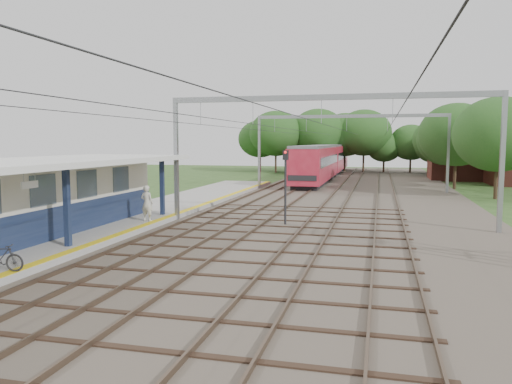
% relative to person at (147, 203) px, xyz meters
% --- Properties ---
extents(ground, '(160.00, 160.00, 0.00)m').
position_rel_person_xyz_m(ground, '(5.71, -12.66, -1.31)').
color(ground, '#2D4C1E').
rests_on(ground, ground).
extents(ballast_bed, '(18.00, 90.00, 0.10)m').
position_rel_person_xyz_m(ballast_bed, '(9.71, 17.34, -1.26)').
color(ballast_bed, '#473D33').
rests_on(ballast_bed, ground).
extents(platform, '(5.00, 52.00, 0.35)m').
position_rel_person_xyz_m(platform, '(-1.79, 1.34, -1.13)').
color(platform, gray).
rests_on(platform, ground).
extents(yellow_stripe, '(0.45, 52.00, 0.01)m').
position_rel_person_xyz_m(yellow_stripe, '(0.46, 1.34, -0.95)').
color(yellow_stripe, yellow).
rests_on(yellow_stripe, platform).
extents(station_building, '(3.41, 18.00, 3.40)m').
position_rel_person_xyz_m(station_building, '(-3.17, -5.66, 0.74)').
color(station_building, beige).
rests_on(station_building, platform).
extents(canopy, '(6.40, 20.00, 3.44)m').
position_rel_person_xyz_m(canopy, '(-2.06, -6.66, 2.34)').
color(canopy, '#131E3C').
rests_on(canopy, platform).
extents(rail_tracks, '(11.80, 88.00, 0.15)m').
position_rel_person_xyz_m(rail_tracks, '(7.21, 17.34, -1.13)').
color(rail_tracks, brown).
rests_on(rail_tracks, ballast_bed).
extents(catenary_system, '(17.22, 88.00, 7.00)m').
position_rel_person_xyz_m(catenary_system, '(9.10, 12.62, 4.21)').
color(catenary_system, gray).
rests_on(catenary_system, ground).
extents(tree_band, '(31.72, 30.88, 8.82)m').
position_rel_person_xyz_m(tree_band, '(9.55, 44.46, 3.61)').
color(tree_band, '#382619').
rests_on(tree_band, ground).
extents(house_far, '(8.00, 6.12, 8.66)m').
position_rel_person_xyz_m(house_far, '(21.71, 39.34, 1.93)').
color(house_far, brown).
rests_on(house_far, ground).
extents(person, '(0.74, 0.53, 1.91)m').
position_rel_person_xyz_m(person, '(0.00, 0.00, 0.00)').
color(person, beige).
rests_on(person, platform).
extents(bicycle, '(1.60, 0.71, 0.93)m').
position_rel_person_xyz_m(bicycle, '(0.11, -10.72, -0.49)').
color(bicycle, black).
rests_on(bicycle, platform).
extents(train, '(3.10, 38.59, 4.06)m').
position_rel_person_xyz_m(train, '(5.21, 39.40, 0.95)').
color(train, black).
rests_on(train, ballast_bed).
extents(signal_post, '(0.31, 0.27, 4.09)m').
position_rel_person_xyz_m(signal_post, '(7.06, 2.13, 1.22)').
color(signal_post, black).
rests_on(signal_post, ground).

